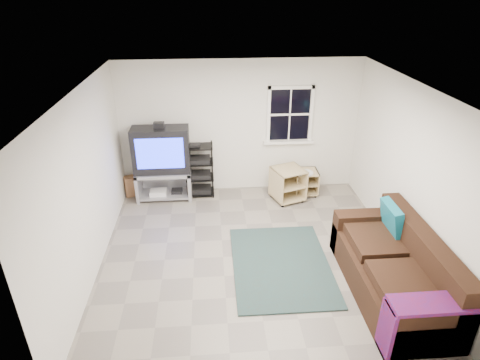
{
  "coord_description": "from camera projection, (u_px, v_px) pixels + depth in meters",
  "views": [
    {
      "loc": [
        -0.59,
        -5.03,
        3.85
      ],
      "look_at": [
        -0.15,
        0.4,
        1.13
      ],
      "focal_mm": 30.0,
      "sensor_mm": 36.0,
      "label": 1
    }
  ],
  "objects": [
    {
      "name": "tv_unit",
      "position": [
        162.0,
        158.0,
        7.56
      ],
      "size": [
        1.05,
        0.53,
        1.54
      ],
      "color": "#9A9AA1",
      "rests_on": "ground"
    },
    {
      "name": "side_table_right",
      "position": [
        305.0,
        180.0,
        7.96
      ],
      "size": [
        0.46,
        0.48,
        0.51
      ],
      "rotation": [
        0.0,
        0.0,
        -0.03
      ],
      "color": "tan",
      "rests_on": "ground"
    },
    {
      "name": "shag_rug",
      "position": [
        281.0,
        264.0,
        6.03
      ],
      "size": [
        1.45,
        1.98,
        0.02
      ],
      "primitive_type": "cube",
      "rotation": [
        0.0,
        0.0,
        -0.01
      ],
      "color": "#311E16",
      "rests_on": "ground"
    },
    {
      "name": "side_table_left",
      "position": [
        287.0,
        182.0,
        7.73
      ],
      "size": [
        0.7,
        0.7,
        0.65
      ],
      "rotation": [
        0.0,
        0.0,
        0.34
      ],
      "color": "tan",
      "rests_on": "ground"
    },
    {
      "name": "sofa",
      "position": [
        395.0,
        271.0,
        5.37
      ],
      "size": [
        0.99,
        2.24,
        1.02
      ],
      "color": "black",
      "rests_on": "ground"
    },
    {
      "name": "room",
      "position": [
        290.0,
        118.0,
        7.67
      ],
      "size": [
        4.6,
        4.62,
        4.6
      ],
      "color": "gray",
      "rests_on": "ground"
    },
    {
      "name": "av_rack",
      "position": [
        200.0,
        173.0,
        7.84
      ],
      "size": [
        0.53,
        0.39,
        1.07
      ],
      "color": "black",
      "rests_on": "ground"
    },
    {
      "name": "paper_bag",
      "position": [
        132.0,
        186.0,
        7.93
      ],
      "size": [
        0.33,
        0.27,
        0.4
      ],
      "primitive_type": "cube",
      "rotation": [
        0.0,
        0.0,
        0.34
      ],
      "color": "#976C44",
      "rests_on": "ground"
    }
  ]
}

